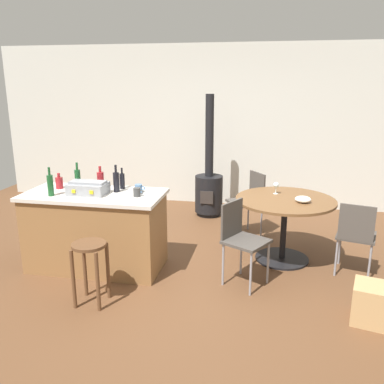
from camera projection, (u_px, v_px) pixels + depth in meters
The scene contains 21 objects.
ground_plane at pixel (190, 273), 4.60m from camera, with size 8.80×8.80×0.00m, color brown.
back_wall at pixel (222, 126), 6.94m from camera, with size 8.00×0.10×2.70m, color beige.
kitchen_island at pixel (96, 230), 4.65m from camera, with size 1.55×0.76×0.89m.
wooden_stool at pixel (90, 260), 3.87m from camera, with size 0.33×0.33×0.62m.
dining_table at pixel (285, 213), 4.80m from camera, with size 1.16×1.16×0.77m.
folding_chair_near at pixel (241, 236), 4.26m from camera, with size 0.54×0.54×0.88m.
folding_chair_far at pixel (356, 233), 4.42m from camera, with size 0.49×0.49×0.85m.
folding_chair_left at pixel (249, 198), 5.63m from camera, with size 0.56×0.56×0.88m.
wood_stove at pixel (209, 187), 6.49m from camera, with size 0.44×0.45×1.91m.
toolbox at pixel (88, 188), 4.49m from camera, with size 0.41×0.29×0.15m.
bottle_0 at pixel (100, 179), 4.75m from camera, with size 0.08×0.08×0.25m.
bottle_1 at pixel (50, 185), 4.40m from camera, with size 0.06×0.06×0.32m.
bottle_2 at pixel (116, 182), 4.56m from camera, with size 0.07×0.07×0.31m.
bottle_3 at pixel (59, 183), 4.72m from camera, with size 0.08×0.08×0.18m.
bottle_4 at pixel (78, 178), 4.70m from camera, with size 0.07×0.07×0.31m.
bottle_5 at pixel (122, 181), 4.71m from camera, with size 0.06×0.06×0.24m.
cup_0 at pixel (137, 192), 4.39m from camera, with size 0.11×0.08×0.10m.
cup_1 at pixel (139, 188), 4.55m from camera, with size 0.12×0.08×0.09m.
wine_glass at pixel (276, 185), 4.94m from camera, with size 0.07×0.07×0.14m.
serving_bowl at pixel (303, 199), 4.61m from camera, with size 0.18×0.18×0.07m, color white.
cardboard_box at pixel (376, 304), 3.61m from camera, with size 0.40×0.33×0.36m, color tan.
Camera 1 is at (0.83, -4.12, 2.09)m, focal length 38.16 mm.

